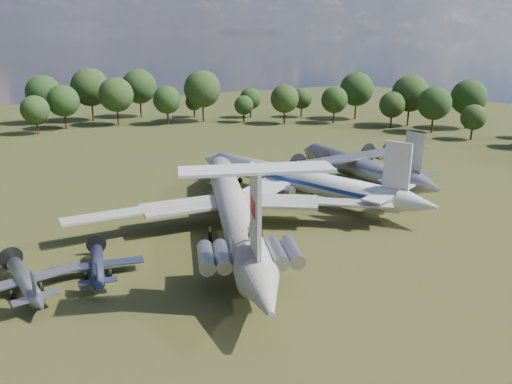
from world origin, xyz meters
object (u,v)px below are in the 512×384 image
tu104_jet (297,183)px  small_prop_west (98,268)px  il62_airliner (233,214)px  person_on_il62 (250,231)px  small_prop_northwest (25,284)px  an12_transport (358,170)px

tu104_jet → small_prop_west: size_ratio=3.57×
il62_airliner → person_on_il62: bearing=-90.0°
tu104_jet → small_prop_northwest: (-41.57, -13.80, -1.32)m
il62_airliner → tu104_jet: bearing=48.9°
small_prop_west → small_prop_northwest: size_ratio=0.90×
il62_airliner → tu104_jet: il62_airliner is taller
an12_transport → small_prop_northwest: size_ratio=2.43×
small_prop_northwest → il62_airliner: bearing=2.0°
an12_transport → person_on_il62: 43.13m
small_prop_west → tu104_jet: bearing=31.2°
il62_airliner → person_on_il62: (-5.06, -14.76, 3.77)m
an12_transport → small_prop_west: bearing=-165.5°
an12_transport → il62_airliner: bearing=-162.8°
small_prop_west → il62_airliner: bearing=22.9°
il62_airliner → person_on_il62: size_ratio=28.97×
small_prop_northwest → an12_transport: bearing=7.3°
tu104_jet → person_on_il62: size_ratio=24.75×
il62_airliner → small_prop_west: bearing=-148.0°
an12_transport → person_on_il62: person_on_il62 is taller
il62_airliner → tu104_jet: 18.19m
small_prop_northwest → tu104_jet: bearing=10.0°
small_prop_west → small_prop_northwest: bearing=-166.9°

